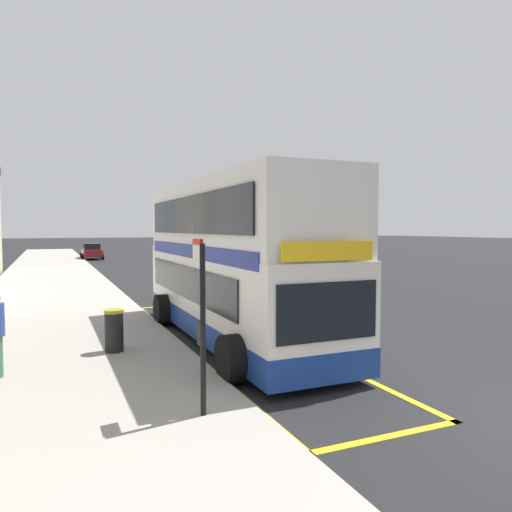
# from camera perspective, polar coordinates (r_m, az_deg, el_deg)

# --- Properties ---
(ground_plane) EXTENTS (260.00, 260.00, 0.00)m
(ground_plane) POSITION_cam_1_polar(r_m,az_deg,el_deg) (37.59, -12.47, -1.54)
(ground_plane) COLOR black
(pavement_near) EXTENTS (6.00, 76.00, 0.14)m
(pavement_near) POSITION_cam_1_polar(r_m,az_deg,el_deg) (36.90, -23.20, -1.71)
(pavement_near) COLOR #A39E93
(pavement_near) RESTS_ON ground
(double_decker_bus) EXTENTS (3.16, 10.07, 4.40)m
(double_decker_bus) POSITION_cam_1_polar(r_m,az_deg,el_deg) (13.40, -2.90, -1.28)
(double_decker_bus) COLOR white
(double_decker_bus) RESTS_ON ground
(bus_bay_markings) EXTENTS (2.90, 13.38, 0.01)m
(bus_bay_markings) POSITION_cam_1_polar(r_m,az_deg,el_deg) (13.45, -2.86, -10.14)
(bus_bay_markings) COLOR gold
(bus_bay_markings) RESTS_ON ground
(bus_stop_sign) EXTENTS (0.09, 0.51, 2.83)m
(bus_stop_sign) POSITION_cam_1_polar(r_m,az_deg,el_deg) (7.75, -6.53, -6.72)
(bus_stop_sign) COLOR black
(bus_stop_sign) RESTS_ON pavement_near
(parked_car_maroon_kerbside) EXTENTS (2.09, 4.20, 1.62)m
(parked_car_maroon_kerbside) POSITION_cam_1_polar(r_m,az_deg,el_deg) (50.91, -19.02, 0.51)
(parked_car_maroon_kerbside) COLOR maroon
(parked_car_maroon_kerbside) RESTS_ON ground
(parked_car_teal_ahead) EXTENTS (2.09, 4.20, 1.62)m
(parked_car_teal_ahead) POSITION_cam_1_polar(r_m,az_deg,el_deg) (50.96, -9.65, 0.65)
(parked_car_teal_ahead) COLOR #196066
(parked_car_teal_ahead) RESTS_ON ground
(litter_bin) EXTENTS (0.47, 0.47, 1.03)m
(litter_bin) POSITION_cam_1_polar(r_m,az_deg,el_deg) (12.24, -16.58, -8.50)
(litter_bin) COLOR black
(litter_bin) RESTS_ON pavement_near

